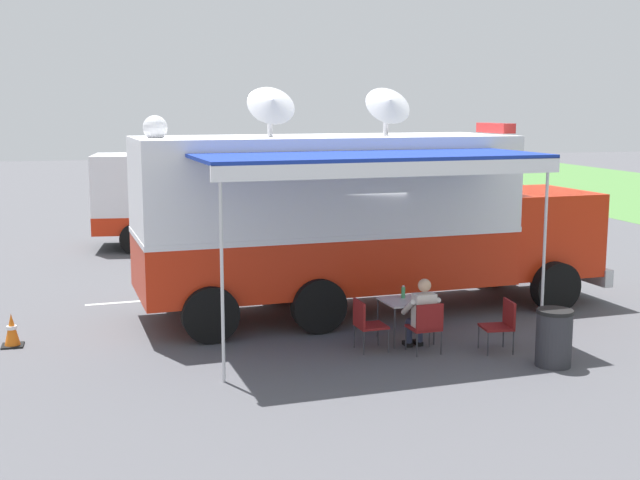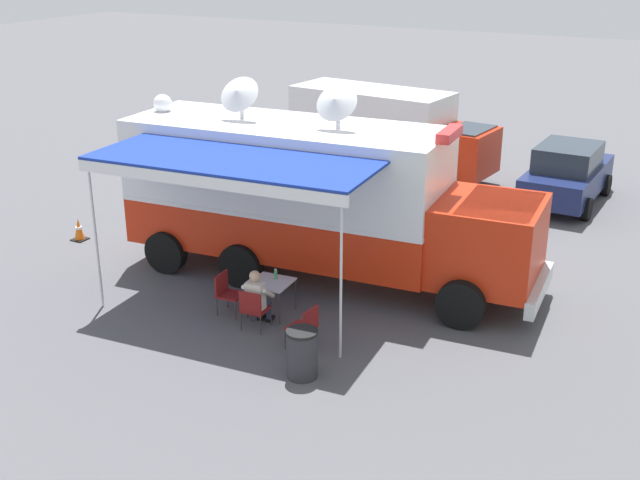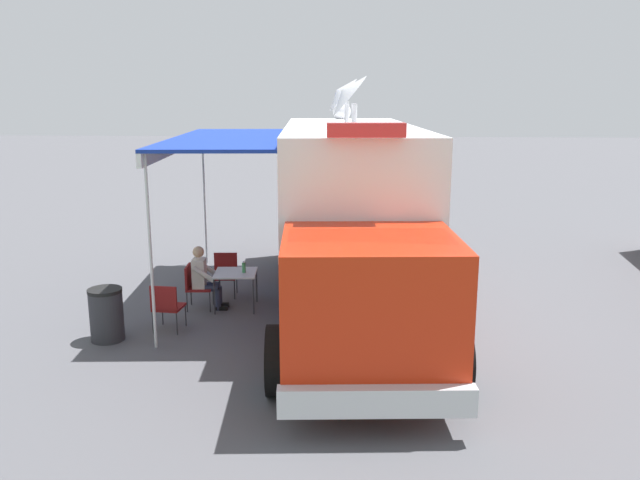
{
  "view_description": "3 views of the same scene",
  "coord_description": "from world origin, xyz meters",
  "views": [
    {
      "loc": [
        15.25,
        -4.07,
        4.06
      ],
      "look_at": [
        1.08,
        -0.38,
        1.67
      ],
      "focal_mm": 46.11,
      "sensor_mm": 36.0,
      "label": 1
    },
    {
      "loc": [
        14.92,
        8.72,
        7.38
      ],
      "look_at": [
        0.38,
        1.07,
        1.07
      ],
      "focal_mm": 44.72,
      "sensor_mm": 36.0,
      "label": 2
    },
    {
      "loc": [
        -0.09,
        12.84,
        4.13
      ],
      "look_at": [
        0.6,
        -0.39,
        1.1
      ],
      "focal_mm": 36.24,
      "sensor_mm": 36.0,
      "label": 3
    }
  ],
  "objects": [
    {
      "name": "support_truck",
      "position": [
        -8.68,
        -1.3,
        1.39
      ],
      "size": [
        2.95,
        7.0,
        2.7
      ],
      "color": "white",
      "rests_on": "ground"
    },
    {
      "name": "folding_chair_at_table",
      "position": [
        2.98,
        0.94,
        0.51
      ],
      "size": [
        0.51,
        0.51,
        0.87
      ],
      "color": "maroon",
      "rests_on": "ground"
    },
    {
      "name": "folding_chair_beside_table",
      "position": [
        2.56,
        0.03,
        0.51
      ],
      "size": [
        0.51,
        0.51,
        0.87
      ],
      "color": "maroon",
      "rests_on": "ground"
    },
    {
      "name": "folding_table",
      "position": [
        2.18,
        0.88,
        0.67
      ],
      "size": [
        0.85,
        0.85,
        0.73
      ],
      "color": "silver",
      "rests_on": "ground"
    },
    {
      "name": "ground_plane",
      "position": [
        0.0,
        0.0,
        0.0
      ],
      "size": [
        100.0,
        100.0,
        0.0
      ],
      "primitive_type": "plane",
      "color": "#515156"
    },
    {
      "name": "lot_stripe",
      "position": [
        -2.11,
        -2.21,
        0.0
      ],
      "size": [
        0.45,
        4.8,
        0.01
      ],
      "primitive_type": "cube",
      "rotation": [
        0.0,
        0.0,
        0.07
      ],
      "color": "silver",
      "rests_on": "ground"
    },
    {
      "name": "folding_chair_spare_by_truck",
      "position": [
        3.17,
        2.22,
        0.51
      ],
      "size": [
        0.52,
        0.52,
        0.87
      ],
      "color": "maroon",
      "rests_on": "ground"
    },
    {
      "name": "water_bottle",
      "position": [
        2.01,
        0.89,
        0.83
      ],
      "size": [
        0.07,
        0.07,
        0.22
      ],
      "color": "#3F9959",
      "rests_on": "folding_table"
    },
    {
      "name": "car_behind_truck",
      "position": [
        -8.17,
        4.7,
        0.88
      ],
      "size": [
        4.27,
        2.14,
        1.76
      ],
      "color": "navy",
      "rests_on": "ground"
    },
    {
      "name": "seated_responder",
      "position": [
        2.79,
        0.93,
        0.65
      ],
      "size": [
        0.68,
        0.58,
        1.25
      ],
      "color": "silver",
      "rests_on": "ground"
    },
    {
      "name": "trash_bin",
      "position": [
        4.08,
        2.65,
        0.46
      ],
      "size": [
        0.57,
        0.57,
        0.91
      ],
      "color": "#2D2D33",
      "rests_on": "ground"
    },
    {
      "name": "command_truck",
      "position": [
        -0.02,
        0.75,
        1.95
      ],
      "size": [
        5.37,
        9.64,
        4.53
      ],
      "color": "red",
      "rests_on": "ground"
    },
    {
      "name": "traffic_cone",
      "position": [
        0.8,
        -5.74,
        0.28
      ],
      "size": [
        0.36,
        0.36,
        0.58
      ],
      "color": "black",
      "rests_on": "ground"
    }
  ]
}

